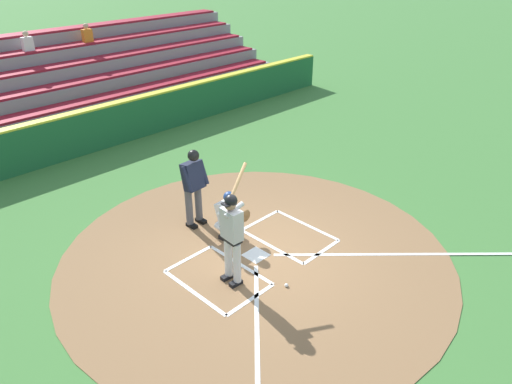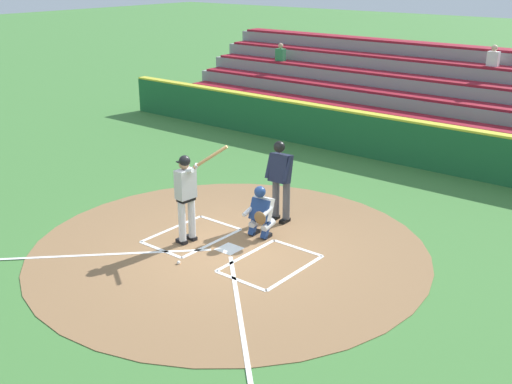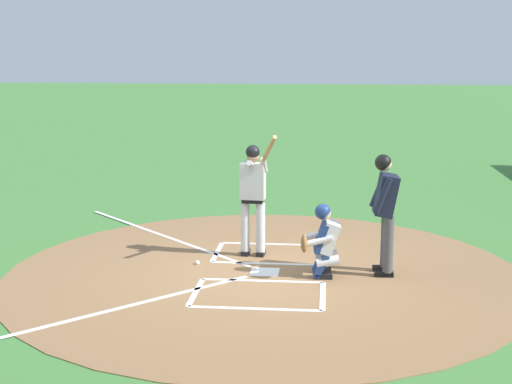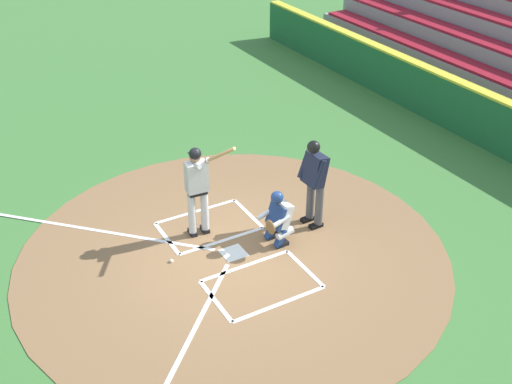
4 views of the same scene
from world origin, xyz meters
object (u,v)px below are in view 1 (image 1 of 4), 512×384
Objects in this scene: batter at (232,232)px; plate_umpire at (194,183)px; baseball at (286,285)px; catcher at (229,214)px.

plate_umpire is (-0.79, -2.09, -0.02)m from batter.
batter is 28.76× the size of baseball.
catcher reaches higher than baseball.
catcher is 0.61× the size of plate_umpire.
plate_umpire is at bearing -78.20° from catcher.
batter reaches higher than plate_umpire.
plate_umpire reaches higher than catcher.
catcher is at bearing 101.80° from plate_umpire.
batter is 2.23m from plate_umpire.
batter is 1.48m from baseball.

